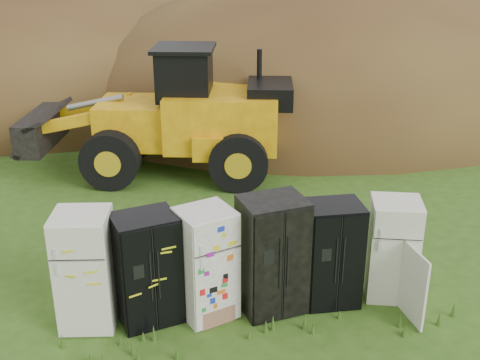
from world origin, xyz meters
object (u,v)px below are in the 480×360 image
object	(u,v)px
fridge_black_right	(332,254)
fridge_sticker	(206,264)
fridge_black_side	(147,269)
wheel_loader	(153,112)
fridge_dark_mid	(272,255)
fridge_open_door	(393,249)
fridge_leftmost	(85,270)

from	to	relation	value
fridge_black_right	fridge_sticker	bearing A→B (deg)	-178.08
fridge_black_side	wheel_loader	bearing A→B (deg)	71.21
fridge_dark_mid	fridge_open_door	world-z (taller)	fridge_dark_mid
fridge_leftmost	fridge_black_side	size ratio (longest dim) A/B	1.05
fridge_leftmost	fridge_black_right	xyz separation A→B (m)	(3.86, -0.00, -0.06)
fridge_open_door	wheel_loader	bearing A→B (deg)	135.54
fridge_leftmost	fridge_sticker	bearing A→B (deg)	5.61
fridge_leftmost	fridge_open_door	size ratio (longest dim) A/B	1.09
fridge_leftmost	fridge_dark_mid	xyz separation A→B (m)	(2.86, -0.05, 0.02)
fridge_leftmost	fridge_black_right	world-z (taller)	fridge_leftmost
fridge_sticker	fridge_dark_mid	distance (m)	1.04
fridge_sticker	wheel_loader	world-z (taller)	wheel_loader
fridge_leftmost	fridge_black_right	distance (m)	3.86
fridge_black_side	fridge_dark_mid	xyz separation A→B (m)	(1.95, -0.01, 0.06)
fridge_black_right	wheel_loader	bearing A→B (deg)	113.09
fridge_black_side	fridge_open_door	world-z (taller)	fridge_black_side
fridge_sticker	wheel_loader	distance (m)	6.40
fridge_leftmost	fridge_sticker	xyz separation A→B (m)	(1.82, -0.06, -0.03)
fridge_black_side	fridge_black_right	distance (m)	2.94
fridge_open_door	fridge_leftmost	bearing A→B (deg)	-164.67
fridge_open_door	fridge_black_side	bearing A→B (deg)	-164.04
wheel_loader	fridge_black_side	bearing A→B (deg)	-81.26
fridge_sticker	fridge_open_door	world-z (taller)	fridge_sticker
fridge_black_side	fridge_leftmost	bearing A→B (deg)	161.32
fridge_dark_mid	fridge_open_door	size ratio (longest dim) A/B	1.11
fridge_sticker	fridge_black_right	world-z (taller)	fridge_sticker
wheel_loader	fridge_leftmost	bearing A→B (deg)	-89.51
fridge_leftmost	fridge_dark_mid	distance (m)	2.87
fridge_black_side	fridge_dark_mid	bearing A→B (deg)	-16.17
fridge_sticker	fridge_open_door	xyz separation A→B (m)	(3.06, 0.06, -0.05)
fridge_dark_mid	fridge_black_right	size ratio (longest dim) A/B	1.10
wheel_loader	fridge_black_right	bearing A→B (deg)	-55.74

